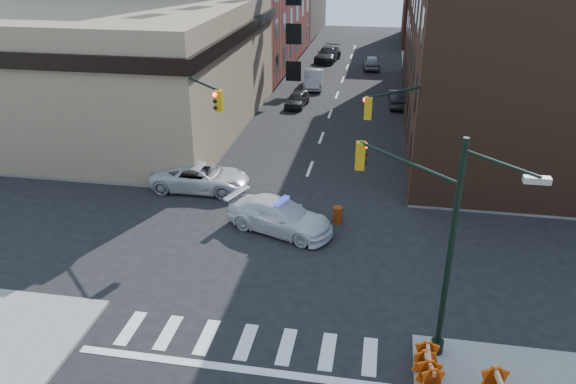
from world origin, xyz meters
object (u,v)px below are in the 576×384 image
at_px(parked_car_wfar, 314,79).
at_px(barrel_road, 338,215).
at_px(pedestrian_b, 104,154).
at_px(barricade_nw_a, 156,166).
at_px(barricade_se_a, 428,363).
at_px(pickup, 201,177).
at_px(barrel_bank, 210,177).
at_px(pedestrian_a, 190,170).
at_px(police_car, 280,216).
at_px(parked_car_wnear, 297,99).
at_px(parked_car_enear, 398,98).

distance_m(parked_car_wfar, barrel_road, 27.73).
bearing_deg(pedestrian_b, barricade_nw_a, -29.33).
bearing_deg(barricade_se_a, parked_car_wfar, 11.37).
relative_size(pickup, barricade_nw_a, 4.26).
bearing_deg(barrel_bank, barricade_se_a, -49.74).
relative_size(pedestrian_a, barrel_road, 2.15).
bearing_deg(pedestrian_a, barricade_se_a, -41.04).
bearing_deg(barricade_nw_a, barrel_road, -33.04).
distance_m(pedestrian_b, barrel_road, 15.71).
bearing_deg(pedestrian_b, police_car, -49.49).
distance_m(parked_car_wfar, pedestrian_a, 24.68).
bearing_deg(parked_car_wnear, parked_car_enear, 16.18).
bearing_deg(parked_car_wnear, pickup, -93.18).
xyz_separation_m(police_car, pickup, (-5.44, 4.04, -0.02)).
xyz_separation_m(barrel_bank, barricade_se_a, (11.90, -14.05, 0.11)).
relative_size(barrel_road, barricade_se_a, 0.72).
relative_size(pedestrian_a, barricade_se_a, 1.56).
height_order(barricade_se_a, barricade_nw_a, barricade_nw_a).
bearing_deg(barrel_bank, barricade_nw_a, 168.90).
bearing_deg(barrel_road, parked_car_wfar, 100.18).
bearing_deg(pickup, parked_car_wnear, -9.27).
relative_size(parked_car_enear, pedestrian_b, 2.38).
bearing_deg(barrel_road, parked_car_wnear, 104.78).
distance_m(pedestrian_a, barrel_road, 9.40).
xyz_separation_m(parked_car_enear, barrel_road, (-3.10, -22.21, -0.27)).
bearing_deg(barricade_nw_a, parked_car_wnear, 56.73).
relative_size(pickup, barrel_bank, 5.64).
bearing_deg(barrel_bank, pedestrian_a, -150.12).
bearing_deg(pedestrian_a, barrel_road, -13.06).
bearing_deg(parked_car_wfar, parked_car_wnear, -99.43).
height_order(parked_car_enear, pedestrian_b, pedestrian_b).
height_order(parked_car_wfar, pedestrian_a, pedestrian_a).
relative_size(parked_car_wnear, pedestrian_b, 2.07).
bearing_deg(parked_car_enear, pedestrian_b, 41.26).
bearing_deg(parked_car_enear, barrel_road, 79.05).
distance_m(parked_car_enear, barricade_se_a, 32.76).
height_order(police_car, pedestrian_b, pedestrian_b).
bearing_deg(pedestrian_b, barrel_road, -40.83).
height_order(parked_car_wfar, parked_car_enear, parked_car_wfar).
xyz_separation_m(police_car, parked_car_wfar, (-2.14, 28.59, 0.02)).
bearing_deg(pickup, pedestrian_b, 74.61).
bearing_deg(parked_car_wfar, police_car, -90.53).
bearing_deg(pickup, pedestrian_a, 73.57).
relative_size(parked_car_enear, barrel_road, 4.89).
xyz_separation_m(barrel_road, barricade_nw_a, (-11.52, 4.23, 0.20)).
bearing_deg(pickup, parked_car_enear, -30.62).
bearing_deg(police_car, barrel_bank, 66.90).
distance_m(parked_car_enear, barricade_nw_a, 23.18).
xyz_separation_m(parked_car_enear, barricade_se_a, (0.90, -32.75, -0.11)).
relative_size(police_car, pedestrian_b, 3.00).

